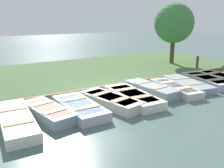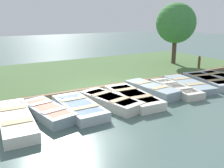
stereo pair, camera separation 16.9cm
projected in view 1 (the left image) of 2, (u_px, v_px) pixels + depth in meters
name	position (u px, v px, depth m)	size (l,w,h in m)	color
ground_plane	(108.00, 95.00, 11.76)	(80.00, 80.00, 0.00)	#4C6660
shore_bank	(68.00, 73.00, 15.86)	(8.00, 24.00, 0.22)	#476638
dock_walkway	(93.00, 85.00, 12.99)	(1.57, 19.40, 0.21)	brown
rowboat_2	(16.00, 120.00, 8.48)	(3.58, 1.22, 0.38)	silver
rowboat_3	(48.00, 112.00, 9.18)	(2.82, 1.47, 0.40)	#8C9EA8
rowboat_4	(80.00, 107.00, 9.65)	(2.94, 1.23, 0.37)	#B2BCC1
rowboat_5	(111.00, 101.00, 10.36)	(3.10, 1.67, 0.41)	beige
rowboat_6	(133.00, 97.00, 10.91)	(3.31, 1.36, 0.38)	silver
rowboat_7	(151.00, 89.00, 11.98)	(2.96, 1.20, 0.44)	#8C9EA8
rowboat_8	(175.00, 88.00, 12.26)	(3.17, 1.33, 0.36)	beige
rowboat_9	(187.00, 84.00, 13.08)	(3.29, 1.70, 0.34)	#8C9EA8
rowboat_10	(207.00, 80.00, 13.68)	(3.28, 1.80, 0.39)	#B2BCC1
rowboat_11	(222.00, 78.00, 14.27)	(3.06, 1.08, 0.38)	beige
mooring_post_far	(197.00, 63.00, 16.83)	(0.16, 0.16, 1.02)	brown
park_tree_left	(174.00, 23.00, 17.80)	(2.82, 2.82, 4.52)	#4C3828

